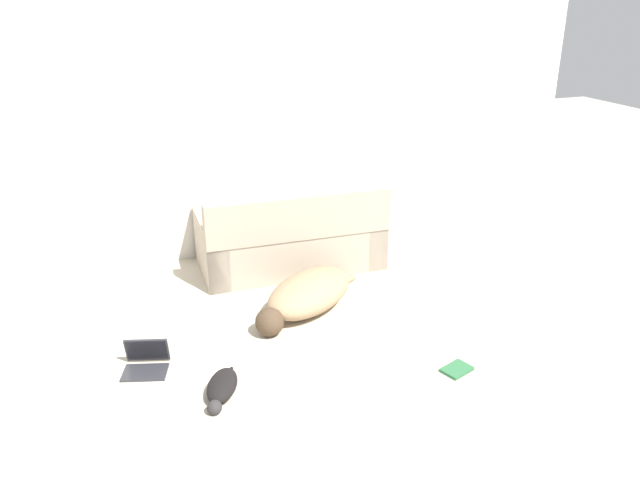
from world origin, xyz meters
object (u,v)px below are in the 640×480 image
(cat, at_px, (222,387))
(book_green, at_px, (457,369))
(laptop_open, at_px, (146,359))
(couch, at_px, (290,240))
(dog, at_px, (307,294))

(cat, distance_m, book_green, 1.67)
(laptop_open, xyz_separation_m, book_green, (2.09, -0.81, -0.06))
(couch, bearing_deg, book_green, 106.47)
(couch, distance_m, cat, 2.14)
(dog, bearing_deg, couch, -133.77)
(dog, bearing_deg, book_green, 85.87)
(couch, relative_size, laptop_open, 4.69)
(cat, bearing_deg, dog, 160.09)
(cat, bearing_deg, laptop_open, -113.83)
(cat, relative_size, book_green, 2.08)
(laptop_open, bearing_deg, cat, -32.08)
(dog, bearing_deg, laptop_open, -17.66)
(couch, height_order, cat, couch)
(couch, relative_size, cat, 3.35)
(couch, xyz_separation_m, dog, (-0.15, -0.92, -0.12))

